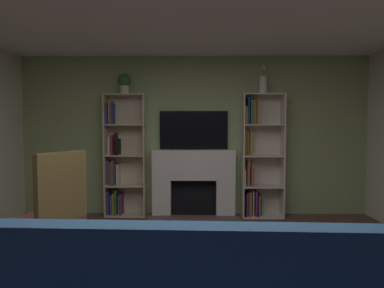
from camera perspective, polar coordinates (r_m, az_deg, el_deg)
The scene contains 8 objects.
wall_back_accent at distance 5.65m, azimuth 0.29°, elevation 1.41°, with size 5.75×0.06×2.58m, color #94A974.
fireplace at distance 5.55m, azimuth 0.27°, elevation -6.07°, with size 1.42×0.56×1.07m.
tv at distance 5.59m, azimuth 0.28°, elevation 2.32°, with size 1.10×0.06×0.62m, color black.
bookshelf_left at distance 5.68m, azimuth -11.66°, elevation -2.49°, with size 0.65×0.28×1.95m.
bookshelf_right at distance 5.60m, azimuth 10.72°, elevation -2.30°, with size 0.65×0.33×1.95m.
potted_plant at distance 5.63m, azimuth -11.13°, elevation 9.90°, with size 0.21×0.21×0.32m.
vase_with_flowers at distance 5.60m, azimuth 11.72°, elevation 9.70°, with size 0.13×0.13×0.45m.
armchair at distance 3.71m, azimuth -22.60°, elevation -10.61°, with size 0.80×0.80×1.20m.
Camera 1 is at (0.06, -2.68, 1.44)m, focal length 32.15 mm.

